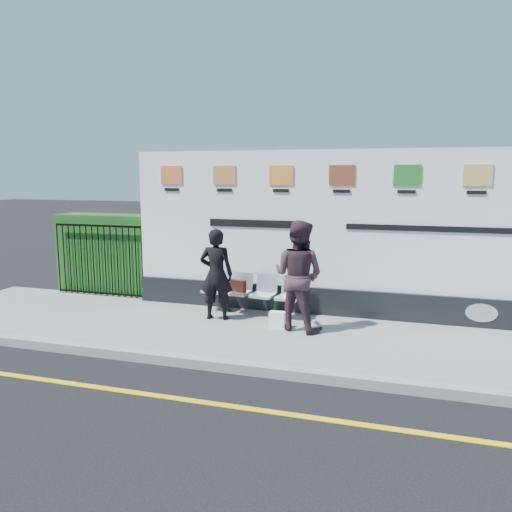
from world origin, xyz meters
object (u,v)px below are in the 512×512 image
Objects in this scene: billboard at (341,245)px; woman_right at (298,276)px; bench at (251,303)px; woman_left at (216,274)px.

woman_right is (-0.54, -1.09, -0.39)m from billboard.
billboard is 4.37× the size of woman_right.
woman_right is at bearing -25.74° from bench.
billboard is at bearing -99.55° from woman_right.
woman_right is (1.52, -0.18, 0.10)m from woman_left.
woman_left reaches higher than bench.
billboard is 4.91× the size of woman_left.
bench is at bearing -144.26° from woman_left.
billboard is 2.30m from woman_left.
woman_right is (1.03, -0.63, 0.71)m from bench.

